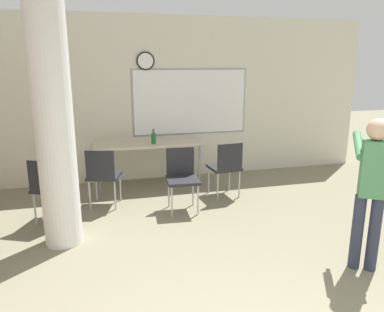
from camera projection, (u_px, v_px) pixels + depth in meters
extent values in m
cube|color=beige|center=(151.00, 100.00, 6.47)|extent=(8.00, 0.12, 2.80)
cylinder|color=black|center=(145.00, 61.00, 6.21)|extent=(0.30, 0.03, 0.30)
cylinder|color=white|center=(146.00, 61.00, 6.20)|extent=(0.26, 0.01, 0.25)
cube|color=#99999E|center=(190.00, 102.00, 6.59)|extent=(2.06, 0.01, 1.16)
cube|color=white|center=(191.00, 102.00, 6.58)|extent=(2.00, 0.02, 1.10)
cylinder|color=white|center=(54.00, 123.00, 4.03)|extent=(0.42, 0.42, 2.80)
cube|color=beige|center=(148.00, 144.00, 6.16)|extent=(1.75, 0.62, 0.03)
cylinder|color=gray|center=(99.00, 173.00, 5.82)|extent=(0.04, 0.04, 0.71)
cylinder|color=gray|center=(200.00, 166.00, 6.21)|extent=(0.04, 0.04, 0.71)
cylinder|color=gray|center=(98.00, 165.00, 6.28)|extent=(0.04, 0.04, 0.71)
cylinder|color=gray|center=(192.00, 159.00, 6.68)|extent=(0.04, 0.04, 0.71)
cylinder|color=#1E6B2D|center=(154.00, 139.00, 6.08)|extent=(0.08, 0.08, 0.17)
cylinder|color=#1E6B2D|center=(153.00, 131.00, 6.05)|extent=(0.03, 0.03, 0.07)
cube|color=#232328|center=(224.00, 167.00, 5.79)|extent=(0.48, 0.48, 0.04)
cube|color=#232328|center=(230.00, 157.00, 5.55)|extent=(0.40, 0.06, 0.40)
cylinder|color=#B7B7BC|center=(229.00, 177.00, 6.07)|extent=(0.02, 0.02, 0.43)
cylinder|color=#B7B7BC|center=(209.00, 180.00, 5.96)|extent=(0.02, 0.02, 0.43)
cylinder|color=#B7B7BC|center=(239.00, 184.00, 5.75)|extent=(0.02, 0.02, 0.43)
cylinder|color=#B7B7BC|center=(218.00, 187.00, 5.63)|extent=(0.02, 0.02, 0.43)
cube|color=#232328|center=(105.00, 175.00, 5.39)|extent=(0.54, 0.54, 0.04)
cube|color=#232328|center=(100.00, 165.00, 5.13)|extent=(0.39, 0.13, 0.40)
cylinder|color=#B7B7BC|center=(120.00, 187.00, 5.62)|extent=(0.02, 0.02, 0.43)
cylinder|color=#B7B7BC|center=(96.00, 187.00, 5.62)|extent=(0.02, 0.02, 0.43)
cylinder|color=#B7B7BC|center=(115.00, 195.00, 5.27)|extent=(0.02, 0.02, 0.43)
cylinder|color=#B7B7BC|center=(90.00, 195.00, 5.27)|extent=(0.02, 0.02, 0.43)
cube|color=#232328|center=(54.00, 188.00, 4.87)|extent=(0.58, 0.58, 0.04)
cube|color=#232328|center=(43.00, 176.00, 4.62)|extent=(0.37, 0.19, 0.40)
cylinder|color=#B7B7BC|center=(74.00, 201.00, 5.07)|extent=(0.02, 0.02, 0.43)
cylinder|color=#B7B7BC|center=(50.00, 199.00, 5.13)|extent=(0.02, 0.02, 0.43)
cylinder|color=#B7B7BC|center=(61.00, 211.00, 4.73)|extent=(0.02, 0.02, 0.43)
cylinder|color=#B7B7BC|center=(35.00, 209.00, 4.78)|extent=(0.02, 0.02, 0.43)
cube|color=#232328|center=(183.00, 180.00, 5.18)|extent=(0.47, 0.47, 0.04)
cube|color=#232328|center=(180.00, 161.00, 5.32)|extent=(0.40, 0.06, 0.40)
cylinder|color=#B7B7BC|center=(172.00, 202.00, 5.03)|extent=(0.02, 0.02, 0.43)
cylinder|color=#B7B7BC|center=(198.00, 200.00, 5.10)|extent=(0.02, 0.02, 0.43)
cylinder|color=#B7B7BC|center=(168.00, 193.00, 5.37)|extent=(0.02, 0.02, 0.43)
cylinder|color=#B7B7BC|center=(193.00, 191.00, 5.44)|extent=(0.02, 0.02, 0.43)
cylinder|color=#2D3347|center=(374.00, 234.00, 3.71)|extent=(0.11, 0.11, 0.78)
cylinder|color=#2D3347|center=(357.00, 232.00, 3.75)|extent=(0.11, 0.11, 0.78)
cube|color=#4C8C59|center=(374.00, 169.00, 3.56)|extent=(0.29, 0.27, 0.55)
sphere|color=#D8AD8C|center=(378.00, 129.00, 3.47)|extent=(0.21, 0.21, 0.21)
cylinder|color=#4C8C59|center=(359.00, 145.00, 3.76)|extent=(0.33, 0.46, 0.22)
cube|color=white|center=(356.00, 140.00, 3.96)|extent=(0.10, 0.13, 0.04)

